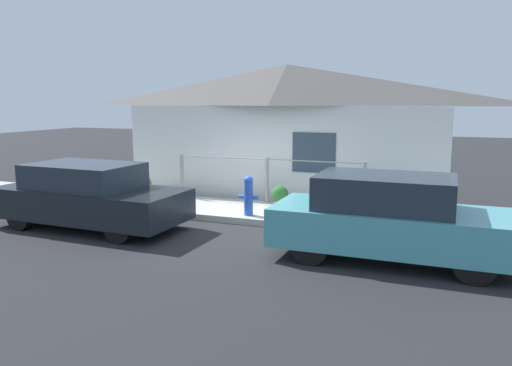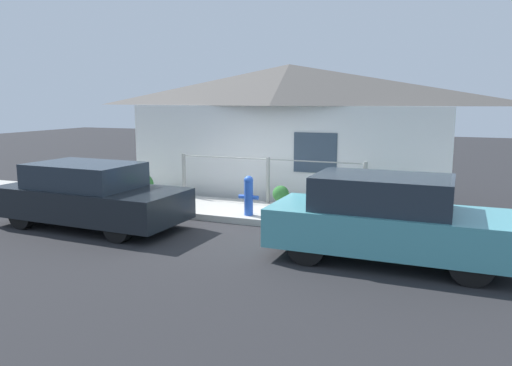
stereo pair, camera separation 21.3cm
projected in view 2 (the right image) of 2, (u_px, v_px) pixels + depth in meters
ground_plane at (240, 225)px, 10.96m from camera, size 60.00×60.00×0.00m
sidewalk at (256, 212)px, 11.82m from camera, size 24.00×1.91×0.15m
house at (288, 92)px, 13.46m from camera, size 8.93×2.23×3.66m
fence at (268, 178)px, 12.44m from camera, size 4.90×0.10×1.15m
car_left at (90, 195)px, 10.69m from camera, size 4.16×1.86×1.38m
car_right at (389, 219)px, 8.38m from camera, size 4.08×1.68×1.46m
fire_hydrant at (249, 195)px, 11.14m from camera, size 0.47×0.21×0.90m
potted_plant_near_hydrant at (281, 195)px, 12.07m from camera, size 0.40×0.40×0.51m
potted_plant_by_fence at (142, 185)px, 13.07m from camera, size 0.58×0.58×0.66m
potted_plant_corner at (379, 204)px, 10.95m from camera, size 0.45×0.45×0.54m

